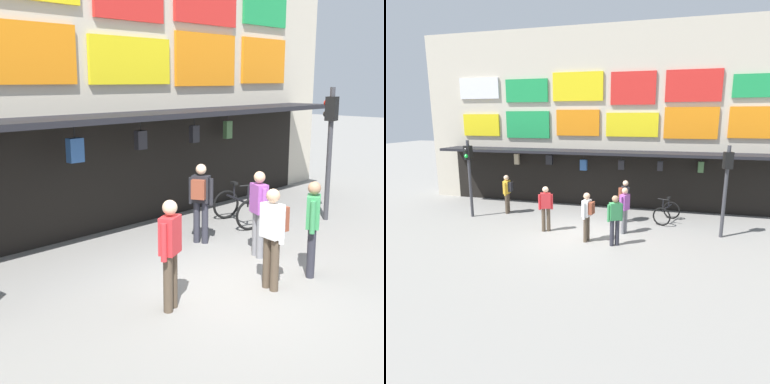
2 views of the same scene
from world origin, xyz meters
TOP-DOWN VIEW (x-y plane):
  - ground_plane at (0.00, 0.00)m, footprint 80.00×80.00m
  - shopfront at (0.00, 4.57)m, footprint 18.00×2.60m
  - traffic_light_near at (-5.04, 0.89)m, footprint 0.30×0.34m
  - traffic_light_far at (4.76, 0.91)m, footprint 0.32×0.35m
  - bicycle_parked at (2.91, 2.19)m, footprint 1.08×1.34m
  - pedestrian_in_blue at (0.32, -0.67)m, footprint 0.41×0.52m
  - pedestrian_in_black at (-3.80, 1.76)m, footprint 0.38×0.53m
  - pedestrian_in_purple at (1.27, -0.82)m, footprint 0.47×0.37m
  - pedestrian_in_white at (1.42, 0.45)m, footprint 0.35×0.49m
  - pedestrian_in_red at (1.25, 1.83)m, footprint 0.45×0.49m
  - pedestrian_in_green at (-1.38, -0.06)m, footprint 0.49×0.34m

SIDE VIEW (x-z plane):
  - ground_plane at x=0.00m, z-range 0.00..0.00m
  - bicycle_parked at x=2.91m, z-range -0.13..0.92m
  - pedestrian_in_purple at x=1.27m, z-range 0.11..1.79m
  - pedestrian_in_white at x=1.42m, z-range 0.11..1.79m
  - pedestrian_in_green at x=-1.38m, z-range 0.11..1.79m
  - pedestrian_in_blue at x=0.32m, z-range 0.14..1.82m
  - pedestrian_in_black at x=-3.80m, z-range 0.14..1.82m
  - pedestrian_in_red at x=1.25m, z-range 0.14..1.82m
  - traffic_light_near at x=-5.04m, z-range 0.54..3.74m
  - traffic_light_far at x=4.76m, z-range 0.54..3.74m
  - shopfront at x=0.00m, z-range -0.04..7.96m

